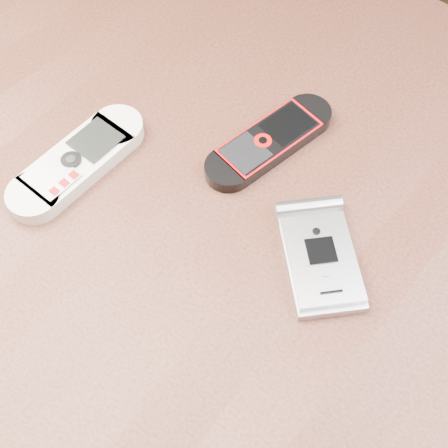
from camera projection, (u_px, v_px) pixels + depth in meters
ground at (222, 429)px, 1.20m from camera, size 4.00×4.00×0.00m
table at (220, 279)px, 0.65m from camera, size 1.20×0.80×0.75m
nokia_white at (77, 161)px, 0.59m from camera, size 0.05×0.16×0.02m
nokia_black_red at (269, 141)px, 0.61m from camera, size 0.07×0.16×0.02m
motorola_razr at (321, 258)px, 0.54m from camera, size 0.13×0.12×0.02m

